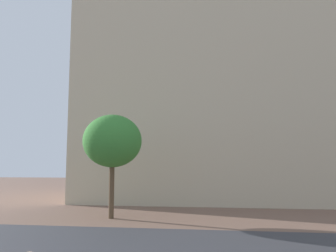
% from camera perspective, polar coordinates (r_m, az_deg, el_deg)
% --- Properties ---
extents(ground_plane, '(120.00, 120.00, 0.00)m').
position_cam_1_polar(ground_plane, '(14.92, 1.17, -17.36)').
color(ground_plane, brown).
extents(street_asphalt_strip, '(120.00, 6.04, 0.00)m').
position_cam_1_polar(street_asphalt_strip, '(12.75, -0.13, -19.21)').
color(street_asphalt_strip, '#38383D').
rests_on(street_asphalt_strip, ground_plane).
extents(landmark_building, '(24.33, 14.14, 39.50)m').
position_cam_1_polar(landmark_building, '(31.31, 10.19, 9.43)').
color(landmark_building, beige).
rests_on(landmark_building, ground_plane).
extents(tree_curb_far, '(3.17, 3.17, 5.53)m').
position_cam_1_polar(tree_curb_far, '(18.73, -9.26, -2.54)').
color(tree_curb_far, brown).
rests_on(tree_curb_far, ground_plane).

